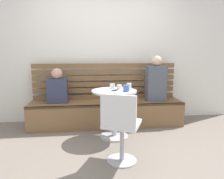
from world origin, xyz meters
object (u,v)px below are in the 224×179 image
(white_chair, at_px, (121,126))
(person_child_left, at_px, (58,88))
(cup_mug_blue, at_px, (126,88))
(plate_small, at_px, (106,92))
(cup_glass_short, at_px, (112,86))
(cafe_table, at_px, (114,105))
(cup_water_clear, at_px, (129,87))
(booth_bench, at_px, (107,113))
(person_adult, at_px, (156,81))
(cup_ceramic_white, at_px, (119,87))
(phone_on_table, at_px, (114,90))

(white_chair, distance_m, person_child_left, 1.67)
(cup_mug_blue, bearing_deg, plate_small, -176.77)
(cup_glass_short, bearing_deg, cup_mug_blue, -58.41)
(cafe_table, height_order, white_chair, white_chair)
(cup_glass_short, bearing_deg, cafe_table, -85.82)
(cup_water_clear, bearing_deg, booth_bench, 115.30)
(person_adult, bearing_deg, cup_mug_blue, -135.43)
(cup_glass_short, xyz_separation_m, cup_ceramic_white, (0.10, -0.07, -0.01))
(person_adult, distance_m, cup_water_clear, 0.82)
(white_chair, xyz_separation_m, person_child_left, (-0.88, 1.39, 0.24))
(white_chair, height_order, person_adult, person_adult)
(person_adult, bearing_deg, person_child_left, 177.83)
(booth_bench, bearing_deg, cup_ceramic_white, -72.66)
(cafe_table, relative_size, plate_small, 4.35)
(cup_ceramic_white, distance_m, plate_small, 0.32)
(white_chair, distance_m, plate_small, 0.72)
(cup_mug_blue, bearing_deg, cup_water_clear, 56.11)
(person_child_left, relative_size, cup_glass_short, 7.52)
(person_child_left, xyz_separation_m, cup_glass_short, (0.90, -0.45, 0.08))
(booth_bench, bearing_deg, person_adult, -2.23)
(cup_ceramic_white, bearing_deg, white_chair, -97.66)
(plate_small, relative_size, phone_on_table, 1.21)
(cup_glass_short, distance_m, plate_small, 0.32)
(cup_mug_blue, distance_m, phone_on_table, 0.19)
(booth_bench, xyz_separation_m, cup_glass_short, (0.05, -0.42, 0.56))
(cafe_table, height_order, cup_water_clear, cup_water_clear)
(booth_bench, distance_m, cup_mug_blue, 0.92)
(person_child_left, distance_m, cup_mug_blue, 1.29)
(person_adult, distance_m, cup_mug_blue, 0.93)
(person_adult, relative_size, phone_on_table, 5.82)
(cup_ceramic_white, bearing_deg, cup_glass_short, 145.69)
(booth_bench, relative_size, cup_mug_blue, 28.42)
(cup_glass_short, xyz_separation_m, cup_water_clear, (0.23, -0.18, 0.02))
(white_chair, xyz_separation_m, cup_ceramic_white, (0.12, 0.88, 0.31))
(cafe_table, bearing_deg, cup_ceramic_white, 37.66)
(cafe_table, relative_size, cup_mug_blue, 7.79)
(cup_ceramic_white, bearing_deg, person_adult, 31.55)
(cup_water_clear, relative_size, phone_on_table, 0.79)
(cafe_table, xyz_separation_m, white_chair, (-0.03, -0.81, -0.05))
(cafe_table, bearing_deg, phone_on_table, -89.73)
(cup_mug_blue, xyz_separation_m, phone_on_table, (-0.16, 0.10, -0.04))
(booth_bench, distance_m, plate_small, 0.88)
(white_chair, relative_size, plate_small, 5.00)
(cup_glass_short, bearing_deg, person_child_left, 153.65)
(person_adult, relative_size, cup_water_clear, 7.41)
(person_child_left, height_order, cup_ceramic_white, person_child_left)
(cup_ceramic_white, relative_size, cup_mug_blue, 0.84)
(phone_on_table, bearing_deg, person_adult, -113.07)
(phone_on_table, bearing_deg, cup_water_clear, -150.14)
(cup_mug_blue, relative_size, phone_on_table, 0.68)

